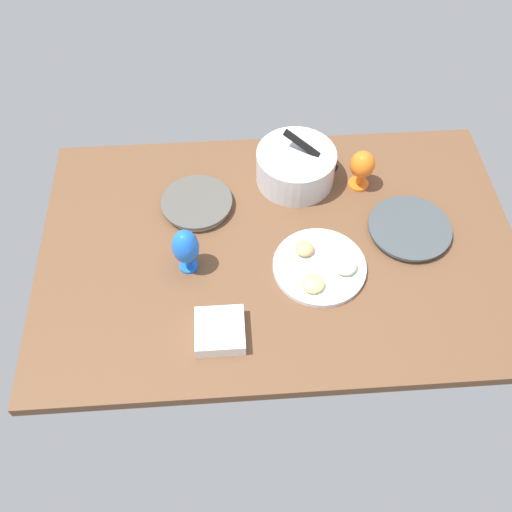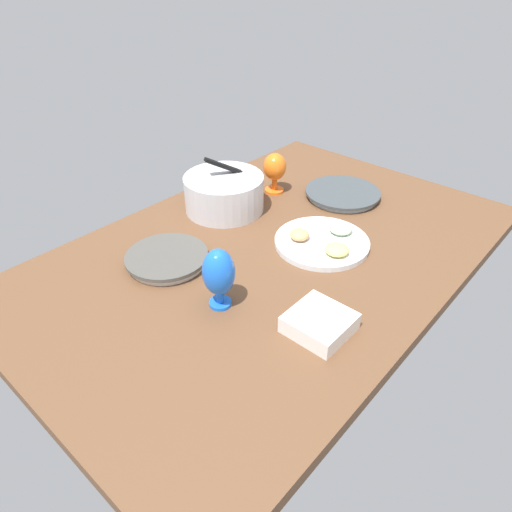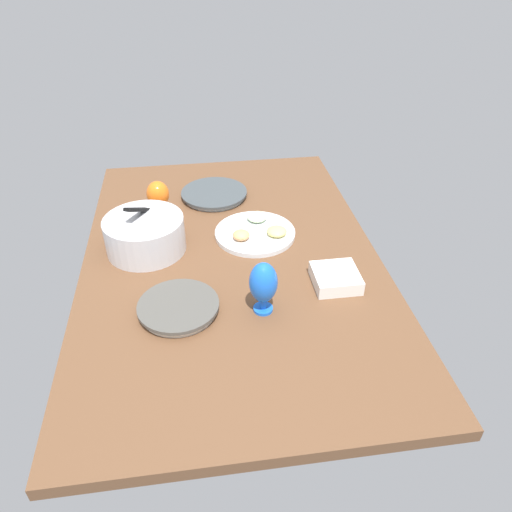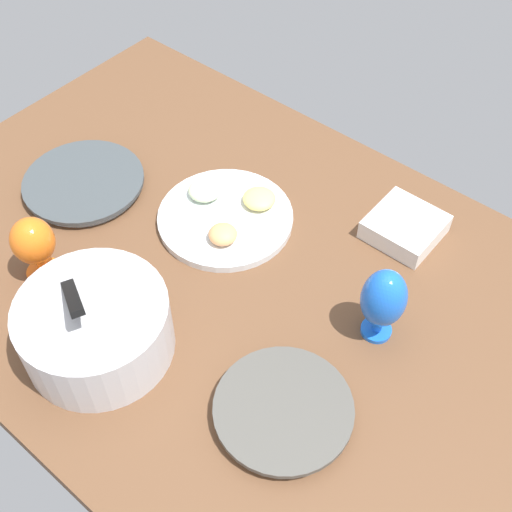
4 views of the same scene
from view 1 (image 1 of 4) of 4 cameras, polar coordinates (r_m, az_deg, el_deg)
ground_plane at (r=189.01cm, az=2.37°, el=0.76°), size 160.00×104.00×4.00cm
dinner_plate_left at (r=197.82cm, az=-6.05°, el=5.35°), size 24.97×24.97×3.07cm
dinner_plate_right at (r=196.77cm, az=15.38°, el=2.69°), size 28.16×28.16×2.65cm
mixing_bowl at (r=202.49cm, az=4.08°, el=9.20°), size 28.86×28.28×19.62cm
fruit_platter at (r=181.55cm, az=6.55°, el=-1.08°), size 30.32×30.32×5.18cm
hurricane_glass_orange at (r=201.46cm, az=10.78°, el=9.01°), size 8.76×8.76×15.47cm
hurricane_glass_blue at (r=175.09cm, az=-7.19°, el=0.84°), size 8.59×8.59×17.54cm
square_bowl_white at (r=167.28cm, az=-3.70°, el=-7.58°), size 14.73×14.73×4.70cm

